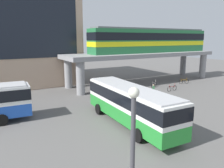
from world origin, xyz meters
TOP-DOWN VIEW (x-y plane):
  - ground_plane at (0.00, 10.00)m, footprint 120.00×120.00m
  - elevated_platform at (12.66, 15.61)m, footprint 26.34×6.16m
  - train at (14.35, 15.61)m, footprint 22.02×2.96m
  - bus_main at (0.29, 1.92)m, footprint 3.12×11.14m
  - bicycle_black at (7.70, 10.67)m, footprint 1.79×0.23m
  - bicycle_blue at (5.87, 9.11)m, footprint 1.71×0.65m
  - bicycle_red at (12.29, 8.74)m, footprint 1.79×0.10m
  - bicycle_orange at (17.65, 11.38)m, footprint 1.74×0.54m
  - bicycle_silver at (11.80, 11.90)m, footprint 1.67×0.76m
  - pedestrian_by_bike_rack at (7.95, 7.66)m, footprint 0.45×0.47m
  - lamp_post at (-5.91, -6.94)m, footprint 0.36×0.36m

SIDE VIEW (x-z plane):
  - ground_plane at x=0.00m, z-range 0.00..0.00m
  - bicycle_black at x=7.70m, z-range -0.16..0.88m
  - bicycle_blue at x=5.87m, z-range -0.16..0.88m
  - bicycle_red at x=12.29m, z-range -0.16..0.88m
  - bicycle_orange at x=17.65m, z-range -0.16..0.88m
  - bicycle_silver at x=11.80m, z-range -0.16..0.88m
  - pedestrian_by_bike_rack at x=7.95m, z-range -0.05..1.53m
  - bus_main at x=0.29m, z-range 0.38..3.60m
  - lamp_post at x=-5.91m, z-range 0.55..6.17m
  - elevated_platform at x=12.66m, z-range 1.71..6.58m
  - train at x=14.35m, z-range 4.92..8.76m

